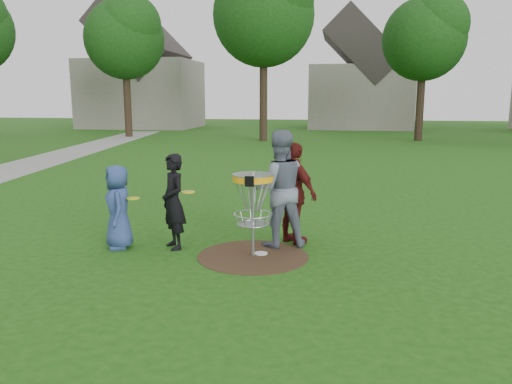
# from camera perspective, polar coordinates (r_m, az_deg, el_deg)

# --- Properties ---
(ground) EXTENTS (100.00, 100.00, 0.00)m
(ground) POSITION_cam_1_polar(r_m,az_deg,el_deg) (8.11, -0.34, -7.35)
(ground) COLOR #19470F
(ground) RESTS_ON ground
(dirt_patch) EXTENTS (1.80, 1.80, 0.01)m
(dirt_patch) POSITION_cam_1_polar(r_m,az_deg,el_deg) (8.11, -0.34, -7.33)
(dirt_patch) COLOR #47331E
(dirt_patch) RESTS_ON ground
(concrete_path) EXTENTS (7.75, 39.92, 0.02)m
(concrete_path) POSITION_cam_1_polar(r_m,az_deg,el_deg) (19.41, -26.44, 2.22)
(concrete_path) COLOR #9E9E99
(concrete_path) RESTS_ON ground
(player_blue) EXTENTS (0.72, 0.82, 1.42)m
(player_blue) POSITION_cam_1_polar(r_m,az_deg,el_deg) (8.69, -15.48, -1.66)
(player_blue) COLOR navy
(player_blue) RESTS_ON ground
(player_black) EXTENTS (0.67, 0.70, 1.61)m
(player_black) POSITION_cam_1_polar(r_m,az_deg,el_deg) (8.46, -9.42, -1.09)
(player_black) COLOR black
(player_black) RESTS_ON ground
(player_grey) EXTENTS (1.16, 1.02, 1.99)m
(player_grey) POSITION_cam_1_polar(r_m,az_deg,el_deg) (8.46, 2.61, 0.37)
(player_grey) COLOR slate
(player_grey) RESTS_ON ground
(player_maroon) EXTENTS (1.06, 1.01, 1.77)m
(player_maroon) POSITION_cam_1_polar(r_m,az_deg,el_deg) (8.65, 4.35, -0.18)
(player_maroon) COLOR #571614
(player_maroon) RESTS_ON ground
(disc_on_grass) EXTENTS (0.22, 0.22, 0.02)m
(disc_on_grass) POSITION_cam_1_polar(r_m,az_deg,el_deg) (8.21, 0.56, -7.05)
(disc_on_grass) COLOR white
(disc_on_grass) RESTS_ON ground
(disc_golf_basket) EXTENTS (0.66, 0.67, 1.38)m
(disc_golf_basket) POSITION_cam_1_polar(r_m,az_deg,el_deg) (7.85, -0.35, -0.27)
(disc_golf_basket) COLOR #9EA0A5
(disc_golf_basket) RESTS_ON ground
(held_discs) EXTENTS (2.68, 0.76, 0.37)m
(held_discs) POSITION_cam_1_polar(r_m,az_deg,el_deg) (8.29, -4.28, 0.45)
(held_discs) COLOR #CCD417
(held_discs) RESTS_ON ground
(tree_row) EXTENTS (51.20, 17.42, 9.90)m
(tree_row) POSITION_cam_1_polar(r_m,az_deg,el_deg) (28.52, 7.84, 18.11)
(tree_row) COLOR #38281C
(tree_row) RESTS_ON ground
(house_row) EXTENTS (44.50, 10.65, 11.62)m
(house_row) POSITION_cam_1_polar(r_m,az_deg,el_deg) (40.85, 14.48, 12.73)
(house_row) COLOR gray
(house_row) RESTS_ON ground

